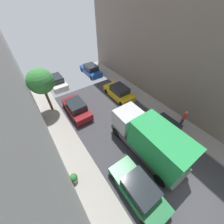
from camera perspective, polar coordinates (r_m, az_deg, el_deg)
ground at (r=11.63m, az=31.61°, el=-29.76°), size 32.00×32.00×0.00m
parked_car_left_2 at (r=9.91m, az=11.23°, el=-29.91°), size 1.78×4.20×1.57m
parked_car_left_3 at (r=14.49m, az=-15.05°, el=1.64°), size 1.78×4.20×1.57m
parked_car_left_4 at (r=19.72m, az=-22.80°, el=11.93°), size 1.78×4.20×1.57m
parked_car_right_2 at (r=13.03m, az=21.39°, el=-6.34°), size 1.78×4.20×1.57m
parked_car_right_3 at (r=16.22m, az=3.03°, el=8.44°), size 1.78×4.20×1.57m
parked_car_right_4 at (r=21.43m, az=-9.08°, el=17.37°), size 1.78×4.20×1.57m
delivery_truck at (r=10.47m, az=16.07°, el=-11.40°), size 2.26×6.60×3.38m
pedestrian at (r=14.23m, az=28.67°, el=-2.19°), size 0.40×0.36×1.72m
street_tree_0 at (r=14.27m, az=-28.41°, el=11.50°), size 2.42×2.42×4.73m
potted_plant_1 at (r=10.49m, az=-16.16°, el=-25.65°), size 0.52×0.52×0.76m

